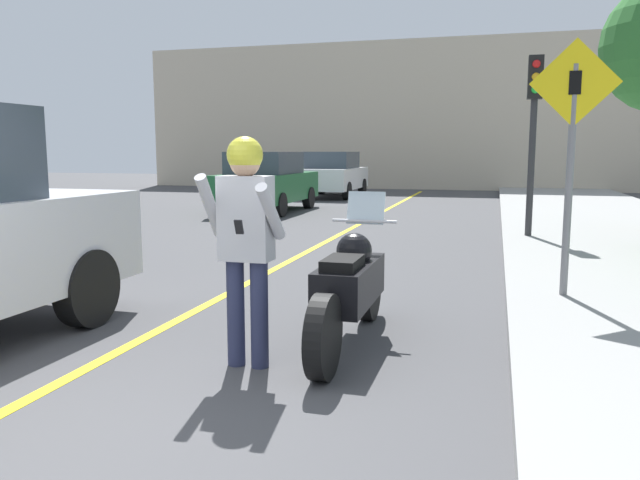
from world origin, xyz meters
name	(u,v)px	position (x,y,z in m)	size (l,w,h in m)	color
ground_plane	(29,459)	(0.00, 0.00, 0.00)	(80.00, 80.00, 0.00)	#424244
road_center_line	(282,265)	(-0.60, 6.00, 0.00)	(0.12, 36.00, 0.01)	yellow
building_backdrop	(441,115)	(0.00, 26.00, 3.29)	(28.00, 1.20, 6.57)	beige
motorcycle	(350,288)	(1.25, 2.51, 0.51)	(0.62, 2.39, 1.31)	black
person_biker	(246,226)	(0.60, 1.74, 1.12)	(0.59, 0.49, 1.81)	#282D4C
crossing_sign	(572,144)	(3.19, 4.37, 1.77)	(0.91, 0.08, 2.69)	slate
traffic_light	(534,111)	(3.06, 9.33, 2.42)	(0.26, 0.30, 3.23)	#2D2D30
parked_car_green	(267,181)	(-3.76, 13.79, 0.86)	(1.88, 4.20, 1.68)	black
parked_car_white	(333,174)	(-3.40, 19.87, 0.86)	(1.88, 4.20, 1.68)	black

